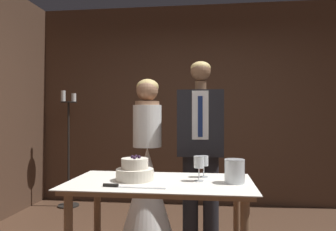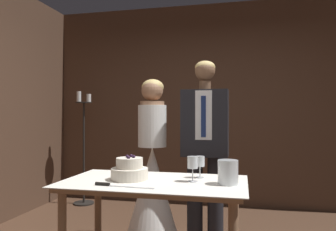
{
  "view_description": "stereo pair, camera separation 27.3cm",
  "coord_description": "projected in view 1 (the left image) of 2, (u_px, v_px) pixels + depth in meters",
  "views": [
    {
      "loc": [
        0.14,
        -2.31,
        1.22
      ],
      "look_at": [
        -0.2,
        0.4,
        1.22
      ],
      "focal_mm": 35.0,
      "sensor_mm": 36.0,
      "label": 1
    },
    {
      "loc": [
        0.41,
        -2.26,
        1.22
      ],
      "look_at": [
        -0.2,
        0.4,
        1.22
      ],
      "focal_mm": 35.0,
      "sensor_mm": 36.0,
      "label": 2
    }
  ],
  "objects": [
    {
      "name": "candle_stand",
      "position": [
        68.0,
        153.0,
        4.42
      ],
      "size": [
        0.28,
        0.28,
        1.57
      ],
      "color": "black",
      "rests_on": "ground_plane"
    },
    {
      "name": "hurricane_candle",
      "position": [
        235.0,
        172.0,
        2.22
      ],
      "size": [
        0.14,
        0.14,
        0.16
      ],
      "color": "silver",
      "rests_on": "cake_table"
    },
    {
      "name": "wall_back",
      "position": [
        199.0,
        104.0,
        4.61
      ],
      "size": [
        4.76,
        0.12,
        2.77
      ],
      "primitive_type": "cube",
      "color": "#513828",
      "rests_on": "ground_plane"
    },
    {
      "name": "tiered_cake",
      "position": [
        135.0,
        171.0,
        2.32
      ],
      "size": [
        0.27,
        0.27,
        0.18
      ],
      "color": "silver",
      "rests_on": "cake_table"
    },
    {
      "name": "bride",
      "position": [
        147.0,
        180.0,
        3.21
      ],
      "size": [
        0.54,
        0.54,
        1.59
      ],
      "color": "white",
      "rests_on": "ground_plane"
    },
    {
      "name": "groom",
      "position": [
        201.0,
        142.0,
        3.14
      ],
      "size": [
        0.44,
        0.25,
        1.75
      ],
      "color": "black",
      "rests_on": "ground_plane"
    },
    {
      "name": "wine_glass_near",
      "position": [
        199.0,
        163.0,
        2.29
      ],
      "size": [
        0.07,
        0.07,
        0.18
      ],
      "color": "silver",
      "rests_on": "cake_table"
    },
    {
      "name": "cake_table",
      "position": [
        160.0,
        195.0,
        2.29
      ],
      "size": [
        1.29,
        0.73,
        0.76
      ],
      "color": "#8E6B4C",
      "rests_on": "ground_plane"
    },
    {
      "name": "wine_glass_middle",
      "position": [
        204.0,
        162.0,
        2.44
      ],
      "size": [
        0.07,
        0.07,
        0.16
      ],
      "color": "silver",
      "rests_on": "cake_table"
    },
    {
      "name": "cake_knife",
      "position": [
        122.0,
        186.0,
        2.09
      ],
      "size": [
        0.41,
        0.04,
        0.02
      ],
      "rotation": [
        0.0,
        0.0,
        -0.05
      ],
      "color": "silver",
      "rests_on": "cake_table"
    }
  ]
}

